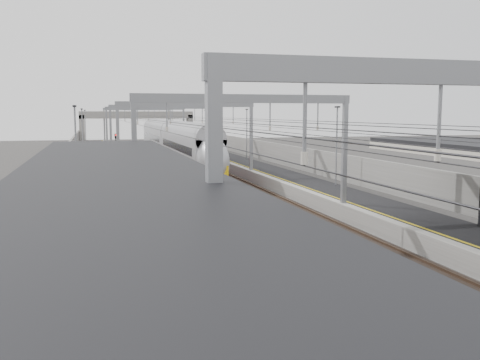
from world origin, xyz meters
TOP-DOWN VIEW (x-y plane):
  - platform_left at (-8.00, 45.00)m, footprint 4.00×120.00m
  - platform_right at (8.00, 45.00)m, footprint 4.00×120.00m
  - tracks at (0.00, 45.00)m, footprint 11.40×140.00m
  - overhead_line at (0.00, 51.62)m, footprint 13.00×140.00m
  - canopy_left at (-8.02, 2.99)m, footprint 4.40×30.00m
  - overbridge at (0.00, 100.00)m, footprint 22.00×2.20m
  - wall_left at (-11.20, 45.00)m, footprint 0.30×120.00m
  - wall_right at (11.20, 45.00)m, footprint 0.30×120.00m
  - train at (1.50, 59.62)m, footprint 2.84×51.83m
  - signal_green at (-5.20, 75.08)m, footprint 0.32×0.32m
  - signal_red_near at (3.20, 63.45)m, footprint 0.32×0.32m
  - signal_red_far at (5.40, 74.10)m, footprint 0.32×0.32m

SIDE VIEW (x-z plane):
  - tracks at x=0.00m, z-range -0.05..0.15m
  - platform_left at x=-8.00m, z-range 0.00..1.00m
  - platform_right at x=8.00m, z-range 0.00..1.00m
  - wall_left at x=-11.20m, z-range 0.00..3.20m
  - wall_right at x=11.20m, z-range 0.00..3.20m
  - train at x=1.50m, z-range -0.05..4.44m
  - signal_green at x=-5.20m, z-range 0.68..4.15m
  - signal_red_near at x=3.20m, z-range 0.68..4.15m
  - signal_red_far at x=5.40m, z-range 0.68..4.15m
  - canopy_left at x=-8.02m, z-range 2.97..7.21m
  - overbridge at x=0.00m, z-range 1.86..8.76m
  - overhead_line at x=0.00m, z-range 2.84..9.44m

